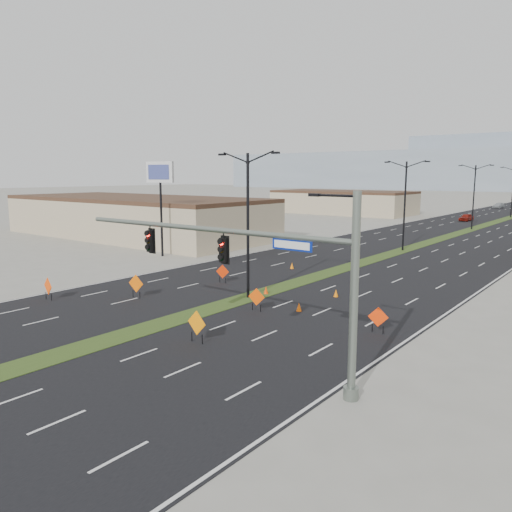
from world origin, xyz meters
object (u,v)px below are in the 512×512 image
Objects in this scene: streetlight_0 at (248,221)px; construction_sign_4 at (197,324)px; car_left at (466,217)px; car_far at (499,206)px; streetlight_1 at (405,203)px; pole_sign_west at (160,179)px; cone_3 at (292,266)px; construction_sign_0 at (48,287)px; cone_0 at (266,290)px; construction_sign_3 at (256,298)px; construction_sign_5 at (378,318)px; streetlight_2 at (474,195)px; construction_sign_1 at (136,284)px; construction_sign_2 at (223,272)px; cone_2 at (336,293)px; cone_1 at (299,307)px; signal_mast at (256,264)px.

streetlight_0 reaches higher than construction_sign_4.
car_left reaches higher than car_far.
streetlight_0 is 1.00× the size of streetlight_1.
pole_sign_west is (-18.61, -19.50, 2.68)m from streetlight_1.
car_left is 42.61m from car_far.
streetlight_0 reaches higher than car_far.
streetlight_1 is at bearing 77.80° from cone_3.
construction_sign_0 is 2.69× the size of cone_0.
pole_sign_west is at bearing 140.96° from construction_sign_3.
construction_sign_5 is at bearing -18.29° from cone_0.
streetlight_2 is at bearing 90.39° from cone_0.
construction_sign_0 is 0.93× the size of construction_sign_4.
construction_sign_1 is (-6.11, -4.90, -4.42)m from streetlight_0.
cone_0 is at bearing -89.20° from streetlight_1.
construction_sign_4 is (3.90, -9.00, -4.41)m from streetlight_0.
cone_0 is (10.80, 10.60, -0.64)m from construction_sign_0.
pole_sign_west reaches higher than construction_sign_3.
cone_3 is at bearing 112.78° from construction_sign_4.
construction_sign_2 is 0.98× the size of construction_sign_3.
streetlight_2 reaches higher than construction_sign_2.
construction_sign_5 is (16.65, 3.14, -0.14)m from construction_sign_1.
streetlight_1 is at bearing 101.20° from cone_2.
streetlight_2 reaches higher than cone_1.
pole_sign_west is (-18.98, 6.90, 7.80)m from cone_0.
construction_sign_1 is at bearing -100.52° from streetlight_1.
car_far is at bearing 96.89° from construction_sign_0.
streetlight_1 is at bearing 69.92° from construction_sign_1.
streetlight_2 is 6.33× the size of construction_sign_0.
car_far is (-3.81, 42.44, -0.01)m from car_left.
construction_sign_0 reaches higher than car_far.
construction_sign_2 is (3.88, -110.16, 0.19)m from car_far.
construction_sign_4 is 21.36m from cone_3.
construction_sign_2 is (-4.71, -53.43, -4.56)m from streetlight_2.
signal_mast is 10.29× the size of construction_sign_0.
cone_3 is at bearing -94.68° from streetlight_2.
construction_sign_1 is 9.08m from construction_sign_3.
signal_mast reaches higher than construction_sign_1.
cone_1 is 0.06× the size of pole_sign_west.
car_left is at bearing 98.17° from cone_2.
car_left is 67.72m from construction_sign_2.
signal_mast is 27.99× the size of cone_3.
cone_3 reaches higher than cone_2.
construction_sign_3 reaches higher than cone_2.
pole_sign_west is at bearing 123.43° from construction_sign_1.
car_left is at bearing 97.63° from cone_1.
streetlight_0 reaches higher than cone_2.
pole_sign_west reaches higher than car_far.
pole_sign_west is (-12.50, 13.41, 7.10)m from construction_sign_1.
cone_2 is (-0.00, 4.76, -0.00)m from cone_1.
signal_mast is 15.98m from construction_sign_1.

